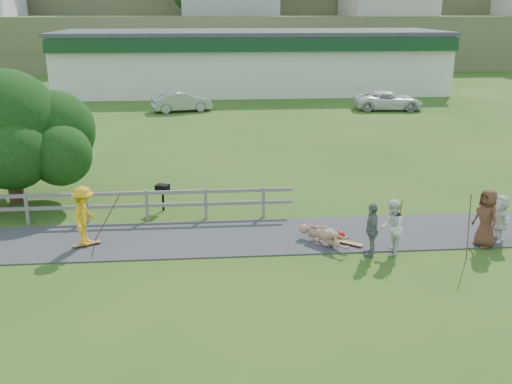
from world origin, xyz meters
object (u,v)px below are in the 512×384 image
at_px(car_white, 388,101).
at_px(tree, 11,153).
at_px(car_silver, 182,102).
at_px(skater_rider, 84,219).
at_px(spectator_b, 372,229).
at_px(bbq, 163,198).
at_px(skater_fallen, 324,235).
at_px(spectator_d, 500,218).
at_px(spectator_c, 486,218).
at_px(spectator_a, 392,228).

xyz_separation_m(car_white, tree, (-20.08, -18.62, 1.23)).
bearing_deg(car_silver, skater_rider, 160.63).
xyz_separation_m(spectator_b, tree, (-11.95, 5.85, 1.08)).
relative_size(car_silver, bbq, 4.27).
bearing_deg(skater_rider, bbq, -26.45).
bearing_deg(skater_fallen, spectator_d, -40.80).
xyz_separation_m(skater_rider, car_white, (16.62, 23.13, -0.25)).
height_order(skater_fallen, car_silver, car_silver).
bearing_deg(spectator_c, car_silver, -172.59).
height_order(spectator_a, bbq, spectator_a).
bearing_deg(car_silver, spectator_a, -178.69).
distance_m(spectator_c, car_silver, 26.67).
relative_size(spectator_c, car_silver, 0.44).
height_order(spectator_a, tree, tree).
bearing_deg(spectator_c, car_white, 154.45).
bearing_deg(skater_rider, skater_fallen, -86.26).
height_order(skater_fallen, spectator_d, spectator_d).
distance_m(skater_rider, car_white, 28.48).
bearing_deg(spectator_b, tree, -108.14).
height_order(spectator_a, spectator_d, spectator_a).
bearing_deg(spectator_a, spectator_d, 120.03).
xyz_separation_m(skater_rider, spectator_b, (8.49, -1.35, -0.10)).
bearing_deg(car_silver, car_white, -106.76).
bearing_deg(car_silver, tree, 149.59).
relative_size(skater_fallen, bbq, 1.85).
height_order(spectator_b, bbq, spectator_b).
bearing_deg(bbq, skater_rider, -102.68).
distance_m(skater_fallen, spectator_d, 5.52).
distance_m(spectator_b, spectator_d, 4.32).
bearing_deg(tree, spectator_d, -17.58).
xyz_separation_m(skater_rider, spectator_a, (9.10, -1.32, -0.07)).
bearing_deg(spectator_a, spectator_c, 115.65).
bearing_deg(tree, bbq, -14.12).
relative_size(car_white, bbq, 4.91).
relative_size(spectator_b, tree, 0.26).
xyz_separation_m(spectator_c, spectator_d, (0.62, 0.35, -0.15)).
height_order(spectator_b, spectator_c, spectator_c).
distance_m(spectator_b, tree, 13.35).
relative_size(spectator_a, car_white, 0.35).
bearing_deg(bbq, spectator_d, 2.22).
bearing_deg(spectator_d, car_white, 171.03).
height_order(skater_rider, tree, tree).
relative_size(spectator_a, tree, 0.27).
xyz_separation_m(spectator_a, car_white, (7.52, 24.44, -0.18)).
xyz_separation_m(car_silver, bbq, (0.15, -20.57, -0.20)).
xyz_separation_m(skater_rider, tree, (-3.45, 4.50, 0.98)).
height_order(skater_fallen, bbq, bbq).
relative_size(spectator_a, bbq, 1.74).
xyz_separation_m(spectator_d, car_silver, (-10.79, 24.30, -0.08)).
bearing_deg(spectator_d, bbq, -109.07).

